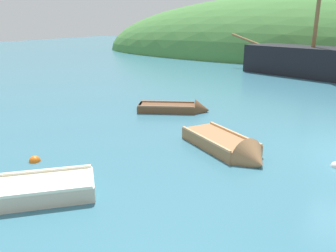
% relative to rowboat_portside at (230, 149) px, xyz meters
% --- Properties ---
extents(shore_hill, '(53.94, 20.55, 13.82)m').
position_rel_rowboat_portside_xyz_m(shore_hill, '(-1.77, 32.05, -0.13)').
color(shore_hill, '#477F3D').
rests_on(shore_hill, ground).
extents(rowboat_portside, '(3.53, 2.87, 1.19)m').
position_rel_rowboat_portside_xyz_m(rowboat_portside, '(0.00, 0.00, 0.00)').
color(rowboat_portside, '#9E7047').
rests_on(rowboat_portside, ground).
extents(rowboat_far, '(3.49, 3.40, 1.20)m').
position_rel_rowboat_portside_xyz_m(rowboat_far, '(-3.59, -5.47, 0.00)').
color(rowboat_far, beige).
rests_on(rowboat_far, ground).
extents(rowboat_outer_right, '(3.37, 2.28, 0.99)m').
position_rel_rowboat_portside_xyz_m(rowboat_outer_right, '(-3.77, 3.67, -0.03)').
color(rowboat_outer_right, brown).
rests_on(rowboat_outer_right, ground).
extents(buoy_white, '(0.30, 0.30, 0.30)m').
position_rel_rowboat_portside_xyz_m(buoy_white, '(3.02, 0.45, -0.13)').
color(buoy_white, white).
rests_on(buoy_white, ground).
extents(buoy_orange, '(0.34, 0.34, 0.34)m').
position_rel_rowboat_portside_xyz_m(buoy_orange, '(-4.83, -3.51, -0.13)').
color(buoy_orange, orange).
rests_on(buoy_orange, ground).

